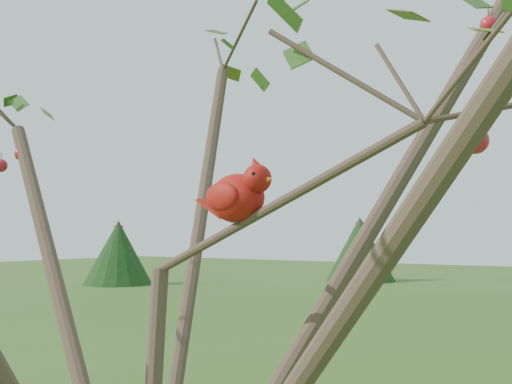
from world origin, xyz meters
TOP-DOWN VIEW (x-y plane):
  - crabapple_tree at (0.03, -0.02)m, footprint 2.35×2.05m
  - cardinal at (0.17, 0.08)m, footprint 0.20×0.11m

SIDE VIEW (x-z plane):
  - cardinal at x=0.17m, z-range 2.03..2.17m
  - crabapple_tree at x=0.03m, z-range 0.65..3.60m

